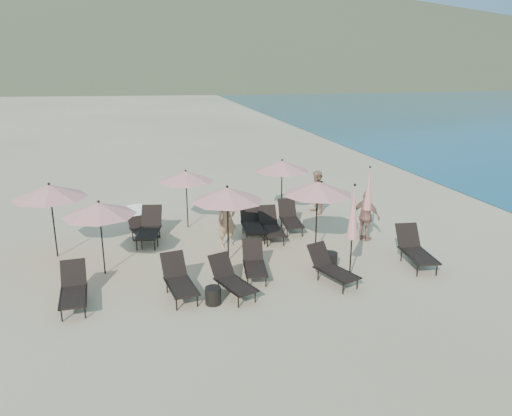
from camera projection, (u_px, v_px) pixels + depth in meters
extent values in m
plane|color=#D6BA8C|center=(307.00, 279.00, 13.91)|extent=(800.00, 800.00, 0.00)
cone|color=brown|center=(233.00, 21.00, 298.64)|extent=(690.00, 690.00, 55.00)
cone|color=brown|center=(401.00, 44.00, 360.23)|extent=(280.00, 280.00, 32.00)
cube|color=beige|center=(51.00, 35.00, 285.80)|extent=(18.00, 16.00, 38.00)
cube|color=black|center=(73.00, 297.00, 12.10)|extent=(0.69, 1.23, 0.05)
cube|color=black|center=(73.00, 273.00, 12.75)|extent=(0.65, 0.49, 0.62)
cylinder|color=black|center=(62.00, 315.00, 11.62)|extent=(0.04, 0.04, 0.34)
cylinder|color=black|center=(64.00, 296.00, 12.56)|extent=(0.04, 0.04, 0.34)
cylinder|color=black|center=(85.00, 312.00, 11.77)|extent=(0.04, 0.04, 0.34)
cylinder|color=black|center=(86.00, 293.00, 12.71)|extent=(0.04, 0.04, 0.34)
cube|color=black|center=(60.00, 298.00, 12.06)|extent=(0.12, 1.35, 0.04)
cube|color=black|center=(86.00, 294.00, 12.23)|extent=(0.12, 1.35, 0.04)
cube|color=black|center=(182.00, 287.00, 12.63)|extent=(0.79, 1.29, 0.05)
cube|color=black|center=(174.00, 265.00, 13.26)|extent=(0.68, 0.54, 0.62)
cylinder|color=black|center=(177.00, 304.00, 12.14)|extent=(0.04, 0.04, 0.34)
cylinder|color=black|center=(167.00, 287.00, 13.06)|extent=(0.04, 0.04, 0.34)
cylinder|color=black|center=(197.00, 300.00, 12.33)|extent=(0.04, 0.04, 0.34)
cylinder|color=black|center=(187.00, 284.00, 13.25)|extent=(0.04, 0.04, 0.34)
cube|color=black|center=(169.00, 288.00, 12.56)|extent=(0.24, 1.35, 0.04)
cube|color=black|center=(193.00, 284.00, 12.78)|extent=(0.24, 1.35, 0.04)
cube|color=black|center=(237.00, 286.00, 12.74)|extent=(0.95, 1.29, 0.05)
cube|color=black|center=(221.00, 266.00, 13.28)|extent=(0.71, 0.61, 0.59)
cylinder|color=black|center=(238.00, 302.00, 12.28)|extent=(0.03, 0.03, 0.33)
cylinder|color=black|center=(218.00, 287.00, 13.06)|extent=(0.03, 0.03, 0.33)
cylinder|color=black|center=(255.00, 296.00, 12.54)|extent=(0.03, 0.03, 0.33)
cylinder|color=black|center=(235.00, 282.00, 13.33)|extent=(0.03, 0.03, 0.33)
cube|color=black|center=(226.00, 287.00, 12.62)|extent=(0.47, 1.23, 0.04)
cube|color=black|center=(245.00, 282.00, 12.93)|extent=(0.47, 1.23, 0.04)
cube|color=black|center=(255.00, 269.00, 13.78)|extent=(0.74, 1.20, 0.05)
cube|color=black|center=(253.00, 250.00, 14.42)|extent=(0.64, 0.51, 0.58)
cylinder|color=black|center=(248.00, 282.00, 13.35)|extent=(0.03, 0.03, 0.32)
cylinder|color=black|center=(245.00, 268.00, 14.28)|extent=(0.03, 0.03, 0.32)
cylinder|color=black|center=(266.00, 281.00, 13.40)|extent=(0.03, 0.03, 0.32)
cylinder|color=black|center=(262.00, 267.00, 14.33)|extent=(0.03, 0.03, 0.32)
cube|color=black|center=(245.00, 268.00, 13.79)|extent=(0.22, 1.26, 0.04)
cube|color=black|center=(265.00, 268.00, 13.85)|extent=(0.22, 1.26, 0.04)
cube|color=black|center=(338.00, 273.00, 13.46)|extent=(0.95, 1.30, 0.05)
cube|color=black|center=(319.00, 254.00, 14.01)|extent=(0.72, 0.62, 0.60)
cylinder|color=black|center=(343.00, 288.00, 12.99)|extent=(0.04, 0.04, 0.33)
cylinder|color=black|center=(318.00, 275.00, 13.79)|extent=(0.04, 0.04, 0.33)
cylinder|color=black|center=(357.00, 284.00, 13.25)|extent=(0.04, 0.04, 0.33)
cylinder|color=black|center=(332.00, 271.00, 14.06)|extent=(0.04, 0.04, 0.33)
cube|color=black|center=(329.00, 275.00, 13.34)|extent=(0.47, 1.25, 0.04)
cube|color=black|center=(345.00, 270.00, 13.65)|extent=(0.47, 1.25, 0.04)
cube|color=black|center=(419.00, 256.00, 14.52)|extent=(0.84, 1.40, 0.06)
cube|color=black|center=(408.00, 235.00, 15.27)|extent=(0.74, 0.58, 0.68)
cylinder|color=black|center=(417.00, 271.00, 14.02)|extent=(0.04, 0.04, 0.37)
cylinder|color=black|center=(401.00, 255.00, 15.10)|extent=(0.04, 0.04, 0.37)
cylinder|color=black|center=(437.00, 270.00, 14.09)|extent=(0.04, 0.04, 0.37)
cylinder|color=black|center=(419.00, 255.00, 15.16)|extent=(0.04, 0.04, 0.37)
cube|color=black|center=(408.00, 256.00, 14.53)|extent=(0.23, 1.48, 0.04)
cube|color=black|center=(429.00, 255.00, 14.61)|extent=(0.23, 1.48, 0.04)
cube|color=black|center=(145.00, 233.00, 16.52)|extent=(0.93, 1.34, 0.05)
cube|color=black|center=(137.00, 218.00, 17.12)|extent=(0.73, 0.61, 0.63)
cylinder|color=black|center=(142.00, 244.00, 16.03)|extent=(0.04, 0.04, 0.34)
cylinder|color=black|center=(133.00, 235.00, 16.90)|extent=(0.04, 0.04, 0.34)
cylinder|color=black|center=(158.00, 242.00, 16.28)|extent=(0.04, 0.04, 0.34)
cylinder|color=black|center=(148.00, 232.00, 17.15)|extent=(0.04, 0.04, 0.34)
cube|color=black|center=(135.00, 234.00, 16.42)|extent=(0.40, 1.33, 0.04)
cube|color=black|center=(153.00, 231.00, 16.71)|extent=(0.40, 1.33, 0.04)
cube|color=white|center=(135.00, 210.00, 17.17)|extent=(0.60, 0.42, 0.38)
cube|color=black|center=(148.00, 233.00, 16.42)|extent=(0.93, 1.43, 0.06)
cube|color=black|center=(152.00, 216.00, 17.18)|extent=(0.77, 0.63, 0.68)
cylinder|color=black|center=(137.00, 245.00, 15.94)|extent=(0.04, 0.04, 0.38)
cylinder|color=black|center=(143.00, 233.00, 17.02)|extent=(0.04, 0.04, 0.38)
cylinder|color=black|center=(155.00, 245.00, 15.96)|extent=(0.04, 0.04, 0.38)
cylinder|color=black|center=(160.00, 233.00, 17.05)|extent=(0.04, 0.04, 0.38)
cube|color=black|center=(138.00, 233.00, 16.45)|extent=(0.34, 1.47, 0.04)
cube|color=black|center=(158.00, 232.00, 16.48)|extent=(0.34, 1.47, 0.04)
cube|color=black|center=(253.00, 228.00, 16.89)|extent=(0.82, 1.40, 0.06)
cube|color=black|center=(250.00, 211.00, 17.65)|extent=(0.74, 0.57, 0.69)
cylinder|color=black|center=(247.00, 240.00, 16.38)|extent=(0.04, 0.04, 0.38)
cylinder|color=black|center=(243.00, 229.00, 17.47)|extent=(0.04, 0.04, 0.38)
cylinder|color=black|center=(265.00, 239.00, 16.46)|extent=(0.04, 0.04, 0.38)
cylinder|color=black|center=(259.00, 228.00, 17.55)|extent=(0.04, 0.04, 0.38)
cube|color=black|center=(244.00, 228.00, 16.90)|extent=(0.19, 1.50, 0.04)
cube|color=black|center=(263.00, 227.00, 16.99)|extent=(0.19, 1.50, 0.04)
cube|color=black|center=(272.00, 231.00, 16.72)|extent=(0.72, 1.28, 0.05)
cube|color=black|center=(267.00, 215.00, 17.42)|extent=(0.67, 0.51, 0.64)
cylinder|color=black|center=(267.00, 242.00, 16.24)|extent=(0.04, 0.04, 0.35)
cylinder|color=black|center=(261.00, 231.00, 17.24)|extent=(0.04, 0.04, 0.35)
cylinder|color=black|center=(283.00, 241.00, 16.34)|extent=(0.04, 0.04, 0.35)
cylinder|color=black|center=(276.00, 230.00, 17.33)|extent=(0.04, 0.04, 0.35)
cube|color=black|center=(263.00, 231.00, 16.71)|extent=(0.14, 1.39, 0.04)
cube|color=black|center=(281.00, 230.00, 16.82)|extent=(0.14, 1.39, 0.04)
cube|color=black|center=(292.00, 223.00, 17.57)|extent=(0.75, 1.28, 0.05)
cube|color=black|center=(287.00, 208.00, 18.26)|extent=(0.67, 0.52, 0.63)
cylinder|color=black|center=(287.00, 233.00, 17.11)|extent=(0.04, 0.04, 0.35)
cylinder|color=black|center=(281.00, 223.00, 18.10)|extent=(0.04, 0.04, 0.35)
cylinder|color=black|center=(302.00, 232.00, 17.18)|extent=(0.04, 0.04, 0.35)
cylinder|color=black|center=(296.00, 222.00, 18.17)|extent=(0.04, 0.04, 0.35)
cube|color=black|center=(283.00, 222.00, 17.57)|extent=(0.18, 1.37, 0.04)
cube|color=black|center=(300.00, 222.00, 17.66)|extent=(0.18, 1.37, 0.04)
cylinder|color=black|center=(102.00, 240.00, 13.98)|extent=(0.04, 0.04, 2.03)
cone|color=#F99B8D|center=(99.00, 209.00, 13.72)|extent=(2.03, 2.03, 0.37)
sphere|color=black|center=(98.00, 202.00, 13.66)|extent=(0.08, 0.08, 0.08)
cylinder|color=black|center=(228.00, 226.00, 14.91)|extent=(0.05, 0.05, 2.19)
cone|color=#F99B8D|center=(227.00, 194.00, 14.63)|extent=(2.19, 2.19, 0.40)
sphere|color=black|center=(227.00, 187.00, 14.56)|extent=(0.08, 0.08, 0.08)
cylinder|color=black|center=(317.00, 219.00, 15.58)|extent=(0.05, 0.05, 2.20)
cone|color=#F99B8D|center=(318.00, 188.00, 15.29)|extent=(2.20, 2.20, 0.40)
sphere|color=black|center=(318.00, 181.00, 15.23)|extent=(0.08, 0.08, 0.08)
cylinder|color=black|center=(187.00, 201.00, 17.91)|extent=(0.04, 0.04, 2.00)
cone|color=#F99B8D|center=(186.00, 176.00, 17.65)|extent=(2.00, 2.00, 0.36)
sphere|color=black|center=(186.00, 171.00, 17.59)|extent=(0.08, 0.08, 0.08)
cylinder|color=black|center=(282.00, 190.00, 19.08)|extent=(0.04, 0.04, 2.13)
cone|color=#F99B8D|center=(282.00, 166.00, 18.81)|extent=(2.13, 2.13, 0.38)
sphere|color=black|center=(282.00, 160.00, 18.74)|extent=(0.08, 0.08, 0.08)
cylinder|color=black|center=(54.00, 223.00, 15.20)|extent=(0.05, 0.05, 2.20)
cone|color=#F99B8D|center=(50.00, 191.00, 14.91)|extent=(2.20, 2.20, 0.40)
sphere|color=black|center=(49.00, 184.00, 14.85)|extent=(0.08, 0.08, 0.08)
cylinder|color=black|center=(351.00, 258.00, 13.88)|extent=(0.04, 0.04, 1.16)
cone|color=#F99B8D|center=(353.00, 213.00, 13.50)|extent=(0.32, 0.32, 1.48)
sphere|color=black|center=(355.00, 185.00, 13.28)|extent=(0.07, 0.07, 0.07)
cylinder|color=black|center=(366.00, 225.00, 16.67)|extent=(0.04, 0.04, 1.11)
cone|color=#F99B8D|center=(369.00, 189.00, 16.31)|extent=(0.30, 0.30, 1.41)
sphere|color=black|center=(370.00, 167.00, 16.10)|extent=(0.07, 0.07, 0.07)
cylinder|color=black|center=(213.00, 296.00, 12.47)|extent=(0.41, 0.41, 0.44)
cylinder|color=black|center=(330.00, 260.00, 14.63)|extent=(0.45, 0.45, 0.47)
imported|color=tan|center=(227.00, 219.00, 16.11)|extent=(0.76, 0.60, 1.84)
imported|color=tan|center=(317.00, 193.00, 19.57)|extent=(0.81, 0.95, 1.72)
imported|color=#A7705F|center=(366.00, 216.00, 16.68)|extent=(0.89, 1.07, 1.71)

